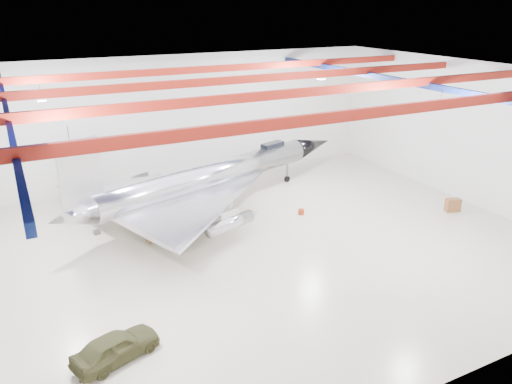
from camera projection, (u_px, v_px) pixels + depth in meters
floor at (238, 250)px, 32.37m from camera, size 40.00×40.00×0.00m
wall_back at (163, 121)px, 42.92m from camera, size 40.00×0.00×40.00m
wall_right at (469, 133)px, 38.92m from camera, size 0.00×30.00×30.00m
ceiling at (235, 78)px, 28.47m from camera, size 40.00×40.00×0.00m
ceiling_structure at (236, 90)px, 28.71m from camera, size 39.50×29.50×1.08m
jet_aircraft at (210, 179)px, 37.98m from camera, size 26.56×19.60×7.45m
jeep at (116, 347)px, 22.17m from camera, size 4.30×2.81×1.36m
desk at (453, 205)px, 38.17m from camera, size 1.23×0.86×1.02m
crate_ply at (150, 240)px, 33.29m from camera, size 0.53×0.45×0.33m
toolbox_red at (144, 216)px, 37.12m from camera, size 0.56×0.48×0.36m
crate_small at (97, 232)px, 34.50m from camera, size 0.51×0.45×0.30m
tool_chest at (301, 212)px, 37.73m from camera, size 0.57×0.57×0.41m
oil_barrel at (230, 215)px, 37.11m from camera, size 0.69×0.60×0.41m
spares_box at (186, 209)px, 38.32m from camera, size 0.50×0.50×0.34m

